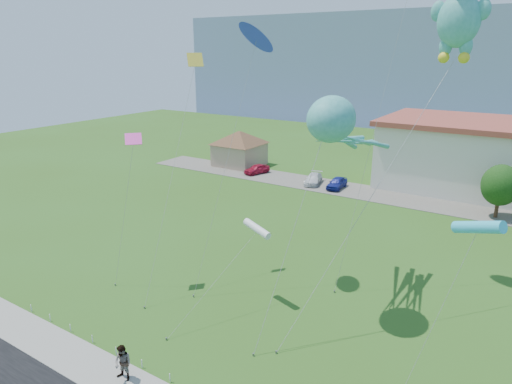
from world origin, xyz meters
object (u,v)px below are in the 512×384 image
(pavilion, at_px, (239,145))
(octopus_kite, at_px, (339,129))
(parked_car_blue, at_px, (337,183))
(parked_car_red, at_px, (257,169))
(pedestrian_right, at_px, (123,363))
(parked_car_white, at_px, (313,179))
(teddy_bear_kite, at_px, (460,14))

(pavilion, bearing_deg, octopus_kite, -46.03)
(parked_car_blue, bearing_deg, parked_car_red, 175.32)
(pedestrian_right, bearing_deg, pavilion, 112.25)
(octopus_kite, bearing_deg, parked_car_red, 131.35)
(parked_car_blue, bearing_deg, pedestrian_right, -85.41)
(parked_car_white, height_order, teddy_bear_kite, teddy_bear_kite)
(parked_car_red, bearing_deg, pavilion, 168.42)
(parked_car_red, bearing_deg, teddy_bear_kite, -17.14)
(pavilion, relative_size, pedestrian_right, 4.73)
(pavilion, distance_m, pedestrian_right, 45.65)
(parked_car_white, xyz_separation_m, octopus_kite, (13.12, -24.38, 10.89))
(pavilion, height_order, parked_car_white, pavilion)
(pavilion, relative_size, teddy_bear_kite, 0.44)
(pavilion, distance_m, parked_car_red, 5.99)
(octopus_kite, bearing_deg, pedestrian_right, -112.77)
(parked_car_red, relative_size, octopus_kite, 0.27)
(parked_car_blue, xyz_separation_m, teddy_bear_kite, (14.89, -18.77, 17.43))
(parked_car_white, distance_m, octopus_kite, 29.75)
(pedestrian_right, height_order, octopus_kite, octopus_kite)
(pedestrian_right, distance_m, parked_car_white, 38.20)
(pavilion, bearing_deg, parked_car_blue, -11.25)
(octopus_kite, bearing_deg, pavilion, 133.97)
(pedestrian_right, relative_size, teddy_bear_kite, 0.09)
(pavilion, height_order, parked_car_blue, pavilion)
(pavilion, bearing_deg, teddy_bear_kite, -35.02)
(pedestrian_right, bearing_deg, octopus_kite, 62.08)
(parked_car_white, bearing_deg, parked_car_red, 164.49)
(teddy_bear_kite, bearing_deg, octopus_kite, -133.19)
(teddy_bear_kite, bearing_deg, pedestrian_right, -119.73)
(pedestrian_right, height_order, teddy_bear_kite, teddy_bear_kite)
(pedestrian_right, relative_size, parked_car_blue, 0.50)
(pavilion, bearing_deg, pedestrian_right, -62.59)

